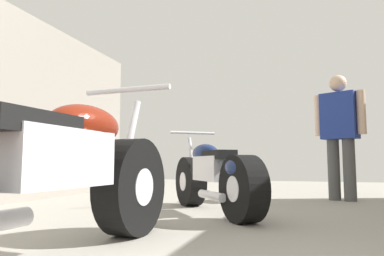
{
  "coord_description": "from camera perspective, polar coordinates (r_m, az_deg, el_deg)",
  "views": [
    {
      "loc": [
        0.63,
        0.38,
        0.52
      ],
      "look_at": [
        -0.27,
        3.26,
        0.82
      ],
      "focal_mm": 33.1,
      "sensor_mm": 36.0,
      "label": 1
    }
  ],
  "objects": [
    {
      "name": "ground_plane",
      "position": [
        3.0,
        5.2,
        -15.67
      ],
      "size": [
        15.68,
        15.68,
        0.0
      ],
      "primitive_type": "plane",
      "color": "#9E998E"
    },
    {
      "name": "motorcycle_maroon_cruiser",
      "position": [
        1.96,
        -22.2,
        -7.27
      ],
      "size": [
        0.68,
        2.29,
        1.07
      ],
      "color": "black",
      "rests_on": "ground_plane"
    },
    {
      "name": "motorcycle_black_naked",
      "position": [
        3.75,
        3.51,
        -7.85
      ],
      "size": [
        1.34,
        1.66,
        0.91
      ],
      "color": "black",
      "rests_on": "ground_plane"
    },
    {
      "name": "mechanic_in_blue",
      "position": [
        5.45,
        22.72,
        -0.1
      ],
      "size": [
        0.69,
        0.43,
        1.78
      ],
      "color": "#4C4C4C",
      "rests_on": "ground_plane"
    }
  ]
}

